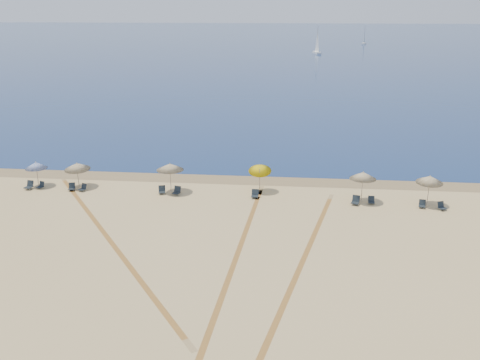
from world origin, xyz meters
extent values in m
plane|color=tan|center=(0.00, 0.00, 0.00)|extent=(160.00, 160.00, 0.00)
plane|color=#0C2151|center=(0.00, 225.00, 0.01)|extent=(500.00, 500.00, 0.00)
plane|color=olive|center=(0.00, 24.00, 0.00)|extent=(500.00, 500.00, 0.00)
cylinder|color=gray|center=(-17.74, 20.47, 1.02)|extent=(0.05, 0.05, 2.04)
cone|color=white|center=(-17.74, 20.47, 1.89)|extent=(1.88, 1.88, 0.55)
sphere|color=gray|center=(-17.74, 20.47, 2.19)|extent=(0.08, 0.08, 0.08)
cylinder|color=gray|center=(-14.11, 20.52, 1.02)|extent=(0.05, 0.21, 2.04)
cone|color=beige|center=(-14.11, 20.58, 1.88)|extent=(2.19, 2.23, 0.72)
sphere|color=gray|center=(-14.11, 20.58, 2.18)|extent=(0.08, 0.08, 0.08)
cylinder|color=gray|center=(-5.87, 20.12, 1.19)|extent=(0.05, 0.05, 2.38)
cone|color=beige|center=(-5.87, 20.12, 2.23)|extent=(2.27, 2.27, 0.55)
sphere|color=gray|center=(-5.87, 20.12, 2.53)|extent=(0.08, 0.08, 0.08)
cylinder|color=gray|center=(1.58, 20.58, 1.13)|extent=(0.05, 0.74, 2.27)
cone|color=#DBBF09|center=(1.58, 20.89, 2.11)|extent=(1.92, 2.00, 1.09)
sphere|color=gray|center=(1.58, 20.89, 2.41)|extent=(0.08, 0.08, 0.08)
cylinder|color=gray|center=(9.86, 19.40, 1.18)|extent=(0.05, 0.05, 2.36)
cone|color=beige|center=(9.86, 19.40, 2.21)|extent=(2.11, 2.11, 0.55)
sphere|color=gray|center=(9.86, 19.40, 2.51)|extent=(0.08, 0.08, 0.08)
cylinder|color=gray|center=(14.93, 19.03, 1.15)|extent=(0.05, 0.22, 2.31)
cone|color=beige|center=(14.93, 19.10, 2.15)|extent=(2.07, 2.10, 0.70)
sphere|color=gray|center=(14.93, 19.10, 2.45)|extent=(0.08, 0.08, 0.08)
cube|color=black|center=(-18.18, 19.52, 0.19)|extent=(0.70, 0.70, 0.05)
cube|color=black|center=(-18.12, 19.81, 0.45)|extent=(0.63, 0.33, 0.53)
cylinder|color=#A5A5AD|center=(-18.41, 19.35, 0.10)|extent=(0.03, 0.03, 0.19)
cylinder|color=#A5A5AD|center=(-17.94, 19.26, 0.10)|extent=(0.03, 0.03, 0.19)
cube|color=black|center=(-17.27, 19.78, 0.16)|extent=(0.66, 0.66, 0.05)
cube|color=black|center=(-17.18, 20.01, 0.38)|extent=(0.54, 0.36, 0.45)
cylinder|color=#A5A5AD|center=(-17.46, 19.67, 0.08)|extent=(0.02, 0.02, 0.16)
cylinder|color=#A5A5AD|center=(-17.09, 19.52, 0.08)|extent=(0.02, 0.02, 0.16)
cube|color=black|center=(-14.37, 19.58, 0.17)|extent=(0.63, 0.63, 0.05)
cube|color=black|center=(-14.42, 19.84, 0.40)|extent=(0.56, 0.30, 0.47)
cylinder|color=#A5A5AD|center=(-14.57, 19.35, 0.09)|extent=(0.02, 0.02, 0.17)
cylinder|color=#A5A5AD|center=(-14.16, 19.44, 0.09)|extent=(0.02, 0.02, 0.17)
cube|color=black|center=(-13.43, 19.55, 0.17)|extent=(0.68, 0.68, 0.05)
cube|color=black|center=(-13.33, 19.78, 0.39)|extent=(0.54, 0.38, 0.46)
cylinder|color=#A5A5AD|center=(-13.62, 19.45, 0.08)|extent=(0.02, 0.02, 0.17)
cylinder|color=#A5A5AD|center=(-13.25, 19.28, 0.08)|extent=(0.02, 0.02, 0.17)
cube|color=black|center=(-6.51, 19.52, 0.18)|extent=(0.67, 0.67, 0.05)
cube|color=black|center=(-6.57, 19.78, 0.42)|extent=(0.59, 0.33, 0.49)
cylinder|color=#A5A5AD|center=(-6.72, 19.26, 0.09)|extent=(0.02, 0.02, 0.18)
cylinder|color=#A5A5AD|center=(-6.29, 19.37, 0.09)|extent=(0.02, 0.02, 0.18)
cube|color=black|center=(-5.29, 19.44, 0.19)|extent=(0.69, 0.69, 0.05)
cube|color=black|center=(-5.22, 19.72, 0.44)|extent=(0.60, 0.34, 0.51)
cylinder|color=#A5A5AD|center=(-5.51, 19.29, 0.09)|extent=(0.02, 0.02, 0.19)
cylinder|color=#A5A5AD|center=(-5.07, 19.18, 0.09)|extent=(0.02, 0.02, 0.19)
cube|color=black|center=(1.28, 19.30, 0.19)|extent=(0.59, 0.59, 0.05)
cube|color=black|center=(1.30, 19.58, 0.43)|extent=(0.58, 0.23, 0.51)
cylinder|color=#A5A5AD|center=(1.06, 19.10, 0.09)|extent=(0.02, 0.02, 0.19)
cylinder|color=#A5A5AD|center=(1.51, 19.09, 0.09)|extent=(0.02, 0.02, 0.19)
cube|color=black|center=(9.29, 18.59, 0.19)|extent=(0.75, 0.75, 0.05)
cube|color=black|center=(9.39, 18.86, 0.45)|extent=(0.63, 0.40, 0.53)
cylinder|color=#A5A5AD|center=(9.07, 18.45, 0.10)|extent=(0.03, 0.03, 0.19)
cylinder|color=#A5A5AD|center=(9.51, 18.30, 0.10)|extent=(0.03, 0.03, 0.19)
cube|color=black|center=(10.60, 18.89, 0.16)|extent=(0.52, 0.52, 0.05)
cube|color=black|center=(10.61, 19.14, 0.38)|extent=(0.51, 0.21, 0.44)
cylinder|color=#A5A5AD|center=(10.40, 18.72, 0.08)|extent=(0.02, 0.02, 0.16)
cylinder|color=#A5A5AD|center=(10.79, 18.70, 0.08)|extent=(0.02, 0.02, 0.16)
cube|color=black|center=(14.41, 18.42, 0.17)|extent=(0.62, 0.62, 0.05)
cube|color=black|center=(14.47, 18.67, 0.39)|extent=(0.54, 0.30, 0.45)
cylinder|color=#A5A5AD|center=(14.21, 18.29, 0.08)|extent=(0.02, 0.02, 0.17)
cylinder|color=#A5A5AD|center=(14.61, 18.19, 0.08)|extent=(0.02, 0.02, 0.17)
cube|color=black|center=(15.88, 18.12, 0.17)|extent=(0.68, 0.68, 0.05)
cube|color=black|center=(15.78, 18.35, 0.40)|extent=(0.55, 0.38, 0.46)
cylinder|color=#A5A5AD|center=(15.69, 17.85, 0.09)|extent=(0.02, 0.02, 0.17)
cylinder|color=#A5A5AD|center=(16.07, 18.01, 0.09)|extent=(0.02, 0.02, 0.17)
cube|color=white|center=(11.77, 151.36, 0.32)|extent=(2.65, 5.89, 0.62)
cylinder|color=gray|center=(11.77, 151.36, 4.36)|extent=(0.12, 0.12, 8.31)
cube|color=white|center=(32.03, 194.99, 0.26)|extent=(2.17, 4.75, 0.50)
cylinder|color=gray|center=(32.03, 194.99, 3.52)|extent=(0.10, 0.10, 6.70)
plane|color=tan|center=(0.78, 7.29, 0.00)|extent=(29.68, 29.68, 0.00)
plane|color=tan|center=(0.85, 8.38, 0.00)|extent=(29.68, 29.68, 0.00)
plane|color=tan|center=(4.46, 6.04, 0.00)|extent=(33.25, 33.25, 0.00)
plane|color=tan|center=(4.70, 7.11, 0.00)|extent=(33.25, 33.25, 0.00)
plane|color=tan|center=(-8.08, 10.66, 0.00)|extent=(39.01, 39.01, 0.00)
plane|color=tan|center=(-8.71, 11.56, 0.00)|extent=(39.01, 39.01, 0.00)
camera|label=1|loc=(3.97, -20.46, 15.10)|focal=38.95mm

